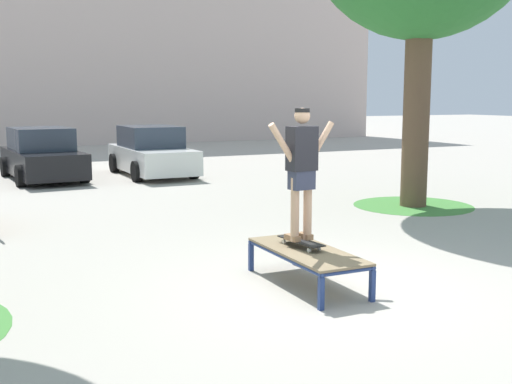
{
  "coord_description": "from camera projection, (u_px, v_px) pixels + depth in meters",
  "views": [
    {
      "loc": [
        -4.2,
        -6.64,
        2.38
      ],
      "look_at": [
        -0.2,
        1.72,
        1.0
      ],
      "focal_mm": 44.91,
      "sensor_mm": 36.0,
      "label": 1
    }
  ],
  "objects": [
    {
      "name": "ground_plane",
      "position": [
        329.0,
        287.0,
        8.07
      ],
      "size": [
        120.0,
        120.0,
        0.0
      ],
      "primitive_type": "plane",
      "color": "#B2AA9E"
    },
    {
      "name": "skater",
      "position": [
        302.0,
        165.0,
        8.1
      ],
      "size": [
        1.0,
        0.31,
        1.69
      ],
      "color": "tan",
      "rests_on": "skateboard"
    },
    {
      "name": "skateboard",
      "position": [
        301.0,
        241.0,
        8.24
      ],
      "size": [
        0.29,
        0.82,
        0.09
      ],
      "color": "black",
      "rests_on": "skate_box"
    },
    {
      "name": "building_facade",
      "position": [
        64.0,
        6.0,
        32.17
      ],
      "size": [
        34.21,
        4.0,
        13.86
      ],
      "primitive_type": "cube",
      "color": "beige",
      "rests_on": "ground"
    },
    {
      "name": "car_white",
      "position": [
        152.0,
        153.0,
        19.53
      ],
      "size": [
        1.95,
        4.22,
        1.5
      ],
      "color": "silver",
      "rests_on": "ground"
    },
    {
      "name": "grass_patch_near_right",
      "position": [
        413.0,
        206.0,
        14.13
      ],
      "size": [
        2.61,
        2.61,
        0.01
      ],
      "primitive_type": "cylinder",
      "color": "#47893D",
      "rests_on": "ground"
    },
    {
      "name": "skate_box",
      "position": [
        307.0,
        253.0,
        8.12
      ],
      "size": [
        0.77,
        1.9,
        0.46
      ],
      "color": "navy",
      "rests_on": "ground"
    },
    {
      "name": "car_black",
      "position": [
        42.0,
        156.0,
        18.54
      ],
      "size": [
        2.15,
        4.31,
        1.5
      ],
      "color": "black",
      "rests_on": "ground"
    }
  ]
}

